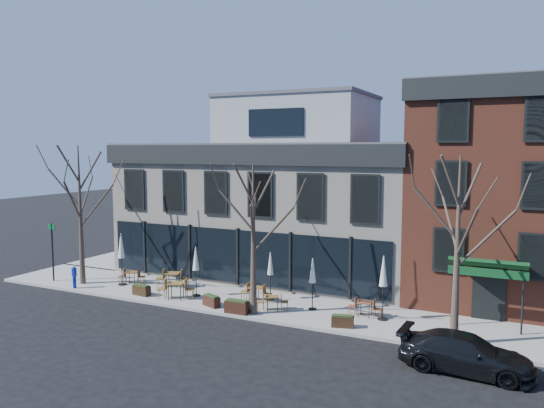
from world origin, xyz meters
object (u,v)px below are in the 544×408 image
at_px(cafe_set_0, 132,276).
at_px(umbrella_0, 121,249).
at_px(parked_sedan, 466,353).
at_px(call_box, 74,276).

relative_size(cafe_set_0, umbrella_0, 0.54).
distance_m(parked_sedan, cafe_set_0, 19.05).
distance_m(parked_sedan, call_box, 20.85).
height_order(cafe_set_0, umbrella_0, umbrella_0).
bearing_deg(cafe_set_0, umbrella_0, -116.26).
height_order(parked_sedan, call_box, call_box).
relative_size(call_box, umbrella_0, 0.42).
bearing_deg(parked_sedan, umbrella_0, 81.98).
xyz_separation_m(call_box, cafe_set_0, (2.16, 2.22, -0.24)).
bearing_deg(call_box, parked_sedan, -5.28).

